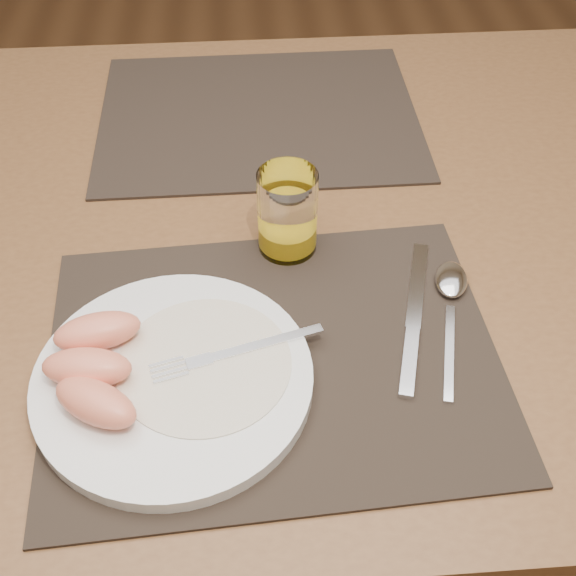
# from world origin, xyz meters

# --- Properties ---
(ground) EXTENTS (5.00, 5.00, 0.00)m
(ground) POSITION_xyz_m (0.00, 0.00, 0.00)
(ground) COLOR brown
(ground) RESTS_ON ground
(table) EXTENTS (1.40, 0.90, 0.75)m
(table) POSITION_xyz_m (0.00, 0.00, 0.67)
(table) COLOR brown
(table) RESTS_ON ground
(placemat_near) EXTENTS (0.47, 0.37, 0.00)m
(placemat_near) POSITION_xyz_m (0.01, -0.22, 0.75)
(placemat_near) COLOR #2B221B
(placemat_near) RESTS_ON table
(placemat_far) EXTENTS (0.45, 0.35, 0.00)m
(placemat_far) POSITION_xyz_m (0.01, 0.22, 0.75)
(placemat_far) COLOR #2B221B
(placemat_far) RESTS_ON table
(plate) EXTENTS (0.27, 0.27, 0.02)m
(plate) POSITION_xyz_m (-0.09, -0.25, 0.76)
(plate) COLOR white
(plate) RESTS_ON placemat_near
(plate_dressing) EXTENTS (0.17, 0.17, 0.00)m
(plate_dressing) POSITION_xyz_m (-0.06, -0.24, 0.77)
(plate_dressing) COLOR white
(plate_dressing) RESTS_ON plate
(fork) EXTENTS (0.17, 0.06, 0.00)m
(fork) POSITION_xyz_m (-0.04, -0.23, 0.77)
(fork) COLOR silver
(fork) RESTS_ON plate
(knife) EXTENTS (0.07, 0.22, 0.01)m
(knife) POSITION_xyz_m (0.15, -0.20, 0.76)
(knife) COLOR silver
(knife) RESTS_ON placemat_near
(spoon) EXTENTS (0.07, 0.19, 0.01)m
(spoon) POSITION_xyz_m (0.20, -0.15, 0.76)
(spoon) COLOR silver
(spoon) RESTS_ON placemat_near
(juice_glass) EXTENTS (0.07, 0.07, 0.10)m
(juice_glass) POSITION_xyz_m (0.03, -0.06, 0.80)
(juice_glass) COLOR white
(juice_glass) RESTS_ON placemat_near
(grapefruit_wedges) EXTENTS (0.10, 0.15, 0.03)m
(grapefruit_wedges) POSITION_xyz_m (-0.17, -0.25, 0.79)
(grapefruit_wedges) COLOR #F38663
(grapefruit_wedges) RESTS_ON plate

